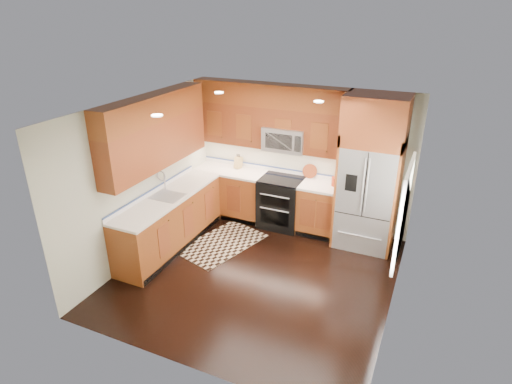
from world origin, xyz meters
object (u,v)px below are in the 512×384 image
at_px(knife_block, 238,162).
at_px(utensil_crock, 335,180).
at_px(refrigerator, 370,174).
at_px(rug, 222,243).
at_px(range, 281,203).

relative_size(knife_block, utensil_crock, 0.85).
relative_size(refrigerator, knife_block, 9.10).
bearing_deg(rug, knife_block, 119.18).
bearing_deg(refrigerator, utensil_crock, 167.87).
distance_m(knife_block, utensil_crock, 1.92).
height_order(refrigerator, utensil_crock, refrigerator).
relative_size(rug, utensil_crock, 4.41).
relative_size(range, knife_block, 3.31).
height_order(refrigerator, knife_block, refrigerator).
height_order(range, utensil_crock, utensil_crock).
xyz_separation_m(refrigerator, knife_block, (-2.51, 0.23, -0.25)).
height_order(rug, utensil_crock, utensil_crock).
height_order(knife_block, utensil_crock, utensil_crock).
distance_m(range, utensil_crock, 1.12).
bearing_deg(utensil_crock, rug, -145.01).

